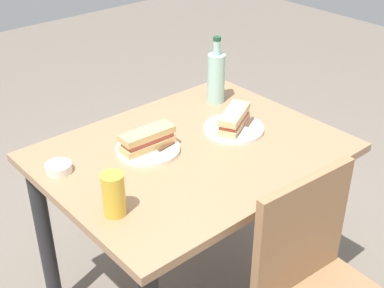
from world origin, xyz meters
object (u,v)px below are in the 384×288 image
baguette_sandwich_far (233,118)px  water_bottle (216,77)px  plate_near (148,149)px  olive_bowl (59,168)px  baguette_sandwich_near (148,139)px  knife_far (247,127)px  dining_table (192,178)px  plate_far (233,128)px  knife_near (159,151)px  beer_glass (114,194)px

baguette_sandwich_far → water_bottle: size_ratio=0.71×
plate_near → olive_bowl: size_ratio=2.58×
plate_near → baguette_sandwich_near: bearing=0.0°
knife_far → olive_bowl: (0.68, -0.21, -0.00)m
baguette_sandwich_near → olive_bowl: size_ratio=2.27×
plate_near → water_bottle: water_bottle is taller
dining_table → olive_bowl: (0.43, -0.18, 0.14)m
dining_table → plate_far: plate_far is taller
knife_near → beer_glass: 0.35m
plate_far → beer_glass: 0.64m
baguette_sandwich_far → water_bottle: (-0.12, -0.23, 0.06)m
water_bottle → olive_bowl: 0.77m
baguette_sandwich_near → water_bottle: 0.49m
beer_glass → olive_bowl: 0.32m
plate_near → plate_far: 0.35m
dining_table → baguette_sandwich_far: size_ratio=5.14×
baguette_sandwich_near → plate_near: bearing=0.0°
baguette_sandwich_near → beer_glass: (0.29, 0.22, 0.02)m
plate_far → baguette_sandwich_far: baguette_sandwich_far is taller
baguette_sandwich_near → knife_near: bearing=100.7°
plate_near → olive_bowl: 0.32m
knife_near → beer_glass: beer_glass is taller
knife_near → plate_far: bearing=173.7°
knife_far → beer_glass: size_ratio=1.21×
plate_near → water_bottle: size_ratio=0.81×
baguette_sandwich_near → beer_glass: beer_glass is taller
dining_table → plate_near: bearing=-35.4°
baguette_sandwich_far → beer_glass: size_ratio=1.47×
knife_far → plate_near: bearing=-18.7°
olive_bowl → baguette_sandwich_near: bearing=164.1°
baguette_sandwich_near → plate_far: bearing=165.8°
plate_near → beer_glass: size_ratio=1.67×
knife_near → water_bottle: water_bottle is taller
knife_near → knife_far: same height
beer_glass → olive_bowl: (0.02, -0.31, -0.05)m
knife_near → dining_table: bearing=160.9°
baguette_sandwich_near → knife_near: 0.06m
baguette_sandwich_far → knife_far: 0.06m
knife_near → baguette_sandwich_far: baguette_sandwich_far is taller
water_bottle → beer_glass: 0.83m
plate_far → beer_glass: bearing=12.5°
knife_near → plate_far: size_ratio=0.79×
baguette_sandwich_near → knife_near: (-0.01, 0.05, -0.03)m
plate_near → water_bottle: bearing=-162.8°
baguette_sandwich_near → olive_bowl: bearing=-15.9°
plate_near → beer_glass: 0.37m
baguette_sandwich_far → beer_glass: (0.63, 0.14, 0.02)m
plate_far → olive_bowl: size_ratio=2.58×
knife_near → beer_glass: size_ratio=1.32×
knife_near → plate_far: 0.33m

